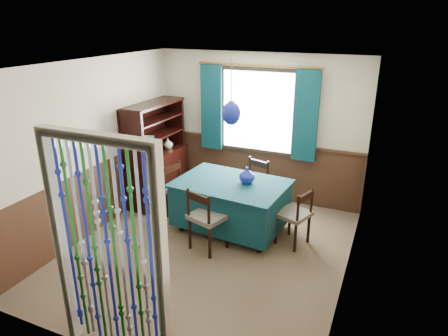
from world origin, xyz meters
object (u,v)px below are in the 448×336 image
at_px(chair_far, 253,185).
at_px(chair_right, 295,215).
at_px(dining_table, 231,202).
at_px(chair_near, 207,218).
at_px(bowl_shelf, 148,138).
at_px(vase_sideboard, 168,143).
at_px(chair_left, 180,189).
at_px(sideboard, 157,167).
at_px(pendant_lamp, 231,113).
at_px(vase_table, 247,176).

height_order(chair_far, chair_right, chair_far).
xyz_separation_m(dining_table, chair_near, (-0.09, -0.64, 0.04)).
xyz_separation_m(dining_table, bowl_shelf, (-1.55, 0.23, 0.75)).
xyz_separation_m(chair_right, vase_sideboard, (-2.52, 0.85, 0.50)).
relative_size(chair_near, vase_sideboard, 4.69).
bearing_deg(chair_near, chair_left, 155.67).
bearing_deg(chair_right, dining_table, 107.31).
bearing_deg(chair_right, vase_sideboard, 90.52).
bearing_deg(sideboard, chair_far, 7.37).
bearing_deg(sideboard, bowl_shelf, -76.12).
xyz_separation_m(chair_left, sideboard, (-0.69, 0.42, 0.14)).
bearing_deg(vase_sideboard, dining_table, -27.85).
relative_size(chair_right, vase_sideboard, 4.35).
bearing_deg(sideboard, chair_left, -29.65).
xyz_separation_m(chair_far, chair_left, (-1.02, -0.58, -0.02)).
relative_size(chair_left, vase_sideboard, 4.39).
bearing_deg(chair_left, pendant_lamp, 96.49).
bearing_deg(chair_right, chair_near, 139.04).
relative_size(sideboard, bowl_shelf, 8.11).
height_order(chair_left, bowl_shelf, bowl_shelf).
bearing_deg(sideboard, dining_table, -15.74).
bearing_deg(chair_far, dining_table, 99.22).
xyz_separation_m(chair_left, bowl_shelf, (-0.63, 0.14, 0.73)).
bearing_deg(dining_table, chair_right, 2.72).
height_order(dining_table, chair_right, chair_right).
xyz_separation_m(dining_table, vase_sideboard, (-1.55, 0.82, 0.51)).
bearing_deg(vase_sideboard, pendant_lamp, -27.85).
bearing_deg(chair_far, chair_left, 47.21).
distance_m(chair_far, chair_right, 1.13).
distance_m(chair_near, bowl_shelf, 1.84).
bearing_deg(chair_right, chair_far, 70.34).
xyz_separation_m(dining_table, chair_far, (0.10, 0.67, 0.03)).
xyz_separation_m(chair_right, vase_table, (-0.76, 0.11, 0.42)).
height_order(chair_right, sideboard, sideboard).
xyz_separation_m(chair_left, vase_sideboard, (-0.63, 0.73, 0.49)).
height_order(sideboard, bowl_shelf, sideboard).
height_order(chair_far, chair_left, chair_far).
relative_size(dining_table, vase_table, 7.61).
bearing_deg(chair_far, sideboard, 22.80).
distance_m(chair_near, chair_far, 1.33).
distance_m(chair_far, sideboard, 1.72).
xyz_separation_m(chair_left, chair_right, (1.90, -0.12, -0.00)).
bearing_deg(chair_left, bowl_shelf, -90.21).
bearing_deg(dining_table, sideboard, 166.74).
xyz_separation_m(pendant_lamp, vase_table, (0.22, 0.08, -0.91)).
bearing_deg(dining_table, chair_near, -93.13).
bearing_deg(bowl_shelf, chair_left, -12.39).
relative_size(pendant_lamp, vase_table, 3.99).
distance_m(chair_far, vase_table, 0.73).
bearing_deg(chair_near, dining_table, 99.33).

